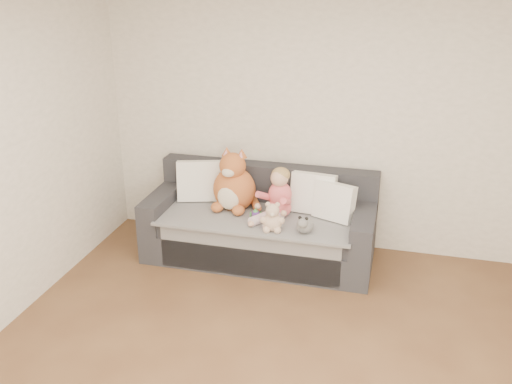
% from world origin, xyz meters
% --- Properties ---
extents(room_shell, '(5.00, 5.00, 5.00)m').
position_xyz_m(room_shell, '(0.00, 0.42, 1.30)').
color(room_shell, brown).
rests_on(room_shell, ground).
extents(sofa, '(2.20, 0.94, 0.85)m').
position_xyz_m(sofa, '(-0.56, 2.06, 0.31)').
color(sofa, '#29292E').
rests_on(sofa, ground).
extents(cushion_left, '(0.48, 0.32, 0.42)m').
position_xyz_m(cushion_left, '(-1.24, 2.20, 0.68)').
color(cushion_left, white).
rests_on(cushion_left, sofa).
extents(cushion_right_back, '(0.45, 0.24, 0.40)m').
position_xyz_m(cushion_right_back, '(-0.07, 2.17, 0.67)').
color(cushion_right_back, white).
rests_on(cushion_right_back, sofa).
extents(cushion_right_front, '(0.42, 0.30, 0.37)m').
position_xyz_m(cushion_right_front, '(0.14, 2.06, 0.65)').
color(cushion_right_front, white).
rests_on(cushion_right_front, sofa).
extents(toddler, '(0.35, 0.50, 0.50)m').
position_xyz_m(toddler, '(-0.38, 1.96, 0.68)').
color(toddler, '#DF634E').
rests_on(toddler, sofa).
extents(plush_cat, '(0.51, 0.43, 0.64)m').
position_xyz_m(plush_cat, '(-0.84, 2.07, 0.71)').
color(plush_cat, '#A95225').
rests_on(plush_cat, sofa).
extents(teddy_bear, '(0.22, 0.17, 0.28)m').
position_xyz_m(teddy_bear, '(-0.36, 1.67, 0.59)').
color(teddy_bear, '#D5B093').
rests_on(teddy_bear, sofa).
extents(plush_cow, '(0.15, 0.23, 0.19)m').
position_xyz_m(plush_cow, '(-0.07, 1.70, 0.55)').
color(plush_cow, white).
rests_on(plush_cow, sofa).
extents(sippy_cup, '(0.11, 0.09, 0.12)m').
position_xyz_m(sippy_cup, '(-0.56, 1.84, 0.54)').
color(sippy_cup, '#63399B').
rests_on(sippy_cup, sofa).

